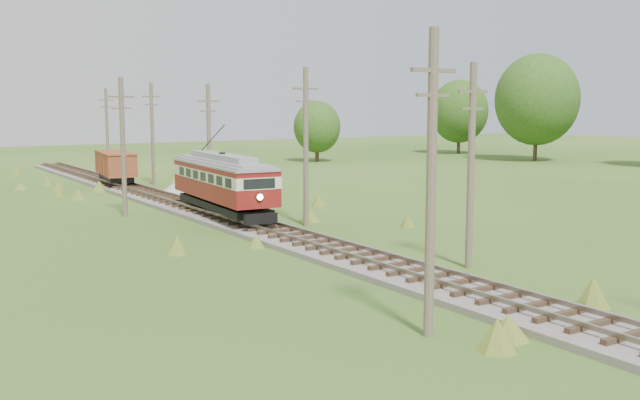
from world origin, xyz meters
TOP-DOWN VIEW (x-y plane):
  - railbed_main at (0.00, 34.00)m, footprint 3.60×96.00m
  - streetcar at (-0.00, 35.32)m, footprint 3.56×11.50m
  - gondola at (0.00, 56.82)m, footprint 3.31×7.60m
  - gravel_pile at (2.73, 49.33)m, footprint 2.98×3.16m
  - utility_pole_r_2 at (3.30, 18.00)m, footprint 1.60×0.30m
  - utility_pole_r_3 at (3.20, 31.00)m, footprint 1.60×0.30m
  - utility_pole_r_4 at (3.00, 44.00)m, footprint 1.60×0.30m
  - utility_pole_r_5 at (3.40, 57.00)m, footprint 1.60×0.30m
  - utility_pole_r_6 at (3.20, 70.00)m, footprint 1.60×0.30m
  - utility_pole_l_a at (-4.20, 12.00)m, footprint 1.60×0.30m
  - utility_pole_l_b at (-4.50, 40.00)m, footprint 1.60×0.30m
  - tree_right_4 at (54.00, 58.00)m, footprint 10.50×10.50m
  - tree_right_5 at (56.00, 74.00)m, footprint 8.40×8.40m
  - tree_mid_b at (30.00, 72.00)m, footprint 5.88×5.88m

SIDE VIEW (x-z plane):
  - railbed_main at x=0.00m, z-range -0.09..0.48m
  - gravel_pile at x=2.73m, z-range -0.04..1.05m
  - gondola at x=0.00m, z-range 0.66..3.10m
  - streetcar at x=0.00m, z-range -0.14..5.07m
  - utility_pole_r_4 at x=3.00m, z-range 0.12..8.52m
  - tree_mid_b at x=30.00m, z-range 0.54..8.12m
  - utility_pole_r_2 at x=3.30m, z-range 0.12..8.72m
  - utility_pole_l_b at x=-4.50m, z-range 0.12..8.72m
  - utility_pole_r_6 at x=3.20m, z-range 0.12..8.82m
  - utility_pole_r_5 at x=3.40m, z-range 0.13..9.03m
  - utility_pole_r_3 at x=3.20m, z-range 0.13..9.13m
  - utility_pole_l_a at x=-4.20m, z-range 0.13..9.13m
  - tree_right_5 at x=56.00m, z-range 0.78..11.60m
  - tree_right_4 at x=54.00m, z-range 0.98..14.51m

